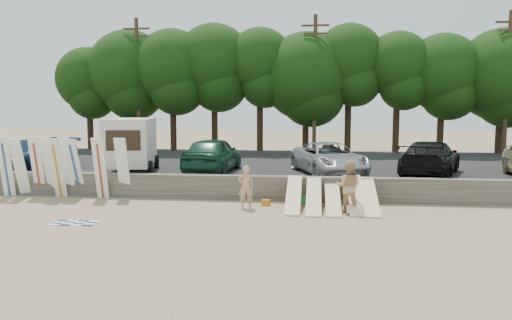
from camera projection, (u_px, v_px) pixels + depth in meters
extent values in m
plane|color=tan|center=(256.00, 216.00, 17.63)|extent=(120.00, 120.00, 0.00)
cube|color=#6B6356|center=(264.00, 188.00, 20.54)|extent=(44.00, 0.50, 1.00)
cube|color=#282828|center=(278.00, 168.00, 27.96)|extent=(44.00, 14.50, 0.70)
cylinder|color=#382616|center=(90.00, 125.00, 36.39)|extent=(0.44, 0.44, 3.41)
sphere|color=#1F4112|center=(89.00, 79.00, 36.02)|extent=(4.59, 4.59, 4.59)
cylinder|color=#382616|center=(131.00, 123.00, 36.01)|extent=(0.44, 0.44, 3.77)
sphere|color=#1F4112|center=(129.00, 71.00, 35.61)|extent=(5.89, 5.89, 5.89)
cylinder|color=#382616|center=(173.00, 122.00, 35.05)|extent=(0.44, 0.44, 3.91)
sphere|color=#1F4112|center=(172.00, 67.00, 34.62)|extent=(5.31, 5.31, 5.31)
cylinder|color=#382616|center=(215.00, 121.00, 35.28)|extent=(0.44, 0.44, 4.14)
sphere|color=#1F4112|center=(214.00, 63.00, 34.83)|extent=(5.45, 5.45, 5.45)
cylinder|color=#382616|center=(260.00, 121.00, 34.85)|extent=(0.44, 0.44, 4.16)
sphere|color=#1F4112|center=(260.00, 62.00, 34.40)|extent=(4.72, 4.72, 4.72)
cylinder|color=#382616|center=(306.00, 126.00, 34.57)|extent=(0.44, 0.44, 3.47)
sphere|color=#1F4112|center=(306.00, 77.00, 34.19)|extent=(6.07, 6.07, 6.07)
cylinder|color=#382616|center=(348.00, 120.00, 34.19)|extent=(0.44, 0.44, 4.26)
sphere|color=#1F4112|center=(349.00, 59.00, 33.73)|extent=(4.77, 4.77, 4.77)
cylinder|color=#382616|center=(396.00, 123.00, 33.62)|extent=(0.44, 0.44, 3.95)
sphere|color=#1F4112|center=(398.00, 65.00, 33.20)|extent=(4.46, 4.46, 4.46)
cylinder|color=#382616|center=(440.00, 126.00, 33.51)|extent=(0.44, 0.44, 3.61)
sphere|color=#1F4112|center=(443.00, 72.00, 33.12)|extent=(5.17, 5.17, 5.17)
cylinder|color=#382616|center=(499.00, 127.00, 33.08)|extent=(0.44, 0.44, 3.49)
sphere|color=#1F4112|center=(502.00, 75.00, 32.70)|extent=(6.09, 6.09, 6.09)
cylinder|color=#473321|center=(138.00, 86.00, 34.01)|extent=(0.26, 0.26, 9.00)
cube|color=#473321|center=(136.00, 29.00, 33.59)|extent=(1.80, 0.12, 0.12)
cube|color=#473321|center=(137.00, 36.00, 33.64)|extent=(1.50, 0.10, 0.10)
cylinder|color=#473321|center=(315.00, 85.00, 32.61)|extent=(0.26, 0.26, 9.00)
cube|color=#473321|center=(316.00, 25.00, 32.19)|extent=(1.80, 0.12, 0.12)
cube|color=#473321|center=(315.00, 33.00, 32.25)|extent=(1.50, 0.10, 0.10)
cylinder|color=#473321|center=(507.00, 84.00, 31.22)|extent=(0.26, 0.26, 9.00)
cube|color=#473321|center=(511.00, 22.00, 30.80)|extent=(1.80, 0.12, 0.12)
cube|color=#473321|center=(510.00, 30.00, 30.85)|extent=(1.50, 0.10, 0.10)
cube|color=beige|center=(131.00, 142.00, 23.86)|extent=(2.76, 4.31, 2.20)
cube|color=black|center=(123.00, 141.00, 21.84)|extent=(1.47, 0.34, 0.90)
cylinder|color=black|center=(103.00, 168.00, 22.61)|extent=(0.33, 0.69, 0.66)
cylinder|color=black|center=(150.00, 168.00, 22.79)|extent=(0.33, 0.69, 0.66)
cylinder|color=black|center=(115.00, 162.00, 25.18)|extent=(0.33, 0.69, 0.66)
cylinder|color=black|center=(157.00, 162.00, 25.36)|extent=(0.33, 0.69, 0.66)
imported|color=navy|center=(31.00, 155.00, 24.45)|extent=(3.22, 5.61, 1.53)
imported|color=#163D29|center=(213.00, 155.00, 23.78)|extent=(2.31, 5.06, 1.68)
imported|color=#96979B|center=(329.00, 158.00, 23.07)|extent=(3.97, 5.78, 1.47)
imported|color=black|center=(430.00, 158.00, 22.87)|extent=(3.95, 5.80, 1.56)
cube|color=white|center=(6.00, 167.00, 21.10)|extent=(0.55, 0.58, 2.57)
cube|color=white|center=(20.00, 168.00, 21.09)|extent=(0.53, 0.85, 2.50)
cube|color=white|center=(37.00, 167.00, 21.23)|extent=(0.51, 0.53, 2.57)
cube|color=white|center=(49.00, 167.00, 21.11)|extent=(0.60, 0.69, 2.55)
cube|color=white|center=(57.00, 168.00, 20.85)|extent=(0.53, 0.74, 2.53)
cube|color=white|center=(67.00, 167.00, 21.06)|extent=(0.52, 0.55, 2.57)
cube|color=white|center=(75.00, 168.00, 20.99)|extent=(0.61, 0.85, 2.51)
cube|color=white|center=(100.00, 168.00, 20.68)|extent=(0.50, 0.56, 2.56)
cube|color=white|center=(123.00, 168.00, 20.78)|extent=(0.53, 0.62, 2.56)
cube|color=#FBDC9E|center=(294.00, 194.00, 18.88)|extent=(0.56, 2.86, 1.05)
cube|color=#FBDC9E|center=(314.00, 196.00, 18.65)|extent=(0.56, 2.87, 1.00)
cube|color=#FBDC9E|center=(333.00, 199.00, 18.65)|extent=(0.56, 2.92, 0.81)
cube|color=#FBDC9E|center=(355.00, 195.00, 18.70)|extent=(0.56, 2.84, 1.10)
cube|color=#FBDC9E|center=(369.00, 196.00, 18.56)|extent=(0.56, 2.87, 1.02)
imported|color=tan|center=(246.00, 187.00, 18.86)|extent=(0.65, 0.49, 1.64)
imported|color=tan|center=(348.00, 186.00, 18.15)|extent=(1.05, 0.89, 1.90)
cube|color=green|center=(301.00, 200.00, 19.77)|extent=(0.45, 0.39, 0.32)
cube|color=orange|center=(266.00, 203.00, 19.45)|extent=(0.33, 0.29, 0.22)
plane|color=white|center=(74.00, 223.00, 16.54)|extent=(1.54, 1.54, 0.00)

